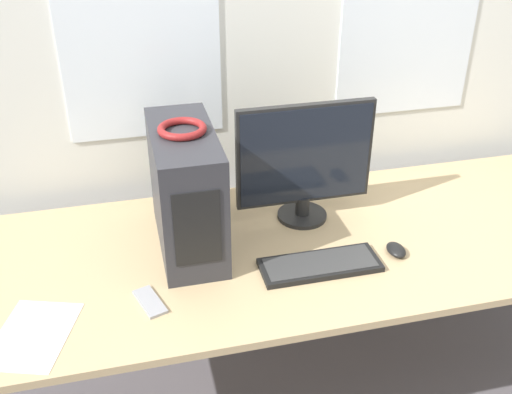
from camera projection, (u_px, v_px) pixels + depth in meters
name	position (u px, v px, depth m)	size (l,w,h in m)	color
wall_back	(279.00, 38.00, 2.40)	(8.00, 0.07, 2.70)	silver
desk	(318.00, 249.00, 2.22)	(2.43, 0.92, 0.76)	tan
pc_tower	(186.00, 190.00, 2.07)	(0.21, 0.50, 0.44)	#2D2D33
headphones	(182.00, 129.00, 1.96)	(0.16, 0.16, 0.03)	maroon
monitor_main	(305.00, 161.00, 2.21)	(0.52, 0.19, 0.47)	black
keyboard	(320.00, 265.00, 2.05)	(0.41, 0.15, 0.02)	black
mouse	(396.00, 250.00, 2.12)	(0.06, 0.09, 0.03)	black
cell_phone	(150.00, 302.00, 1.89)	(0.10, 0.16, 0.01)	#99999E
paper_sheet_front	(33.00, 335.00, 1.77)	(0.29, 0.35, 0.00)	white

